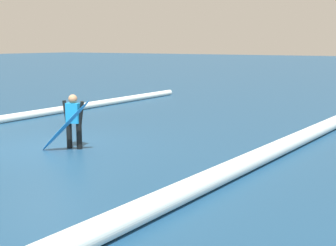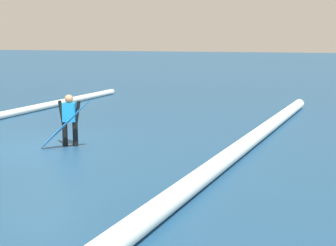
{
  "view_description": "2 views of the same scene",
  "coord_description": "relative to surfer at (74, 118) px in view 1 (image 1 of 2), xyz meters",
  "views": [
    {
      "loc": [
        7.59,
        8.64,
        2.6
      ],
      "look_at": [
        -0.74,
        3.28,
        0.84
      ],
      "focal_mm": 47.46,
      "sensor_mm": 36.0,
      "label": 1
    },
    {
      "loc": [
        10.65,
        7.45,
        2.81
      ],
      "look_at": [
        0.22,
        3.7,
        0.88
      ],
      "focal_mm": 51.78,
      "sensor_mm": 36.0,
      "label": 2
    }
  ],
  "objects": [
    {
      "name": "ground_plane",
      "position": [
        0.32,
        -0.74,
        -0.77
      ],
      "size": [
        186.93,
        186.93,
        0.0
      ],
      "primitive_type": "plane",
      "color": "navy"
    },
    {
      "name": "wave_crest_midground",
      "position": [
        0.81,
        4.38,
        -0.58
      ],
      "size": [
        20.3,
        1.86,
        0.38
      ],
      "primitive_type": "cylinder",
      "rotation": [
        0.0,
        1.57,
        -0.07
      ],
      "color": "white",
      "rests_on": "ground_plane"
    },
    {
      "name": "surfboard",
      "position": [
        0.39,
        0.1,
        -0.12
      ],
      "size": [
        0.58,
        1.4,
        1.33
      ],
      "color": "#268CE5",
      "rests_on": "ground_plane"
    },
    {
      "name": "surfer",
      "position": [
        0.0,
        0.0,
        0.0
      ],
      "size": [
        0.28,
        0.61,
        1.37
      ],
      "rotation": [
        0.0,
        0.0,
        4.97
      ],
      "color": "black",
      "rests_on": "ground_plane"
    }
  ]
}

